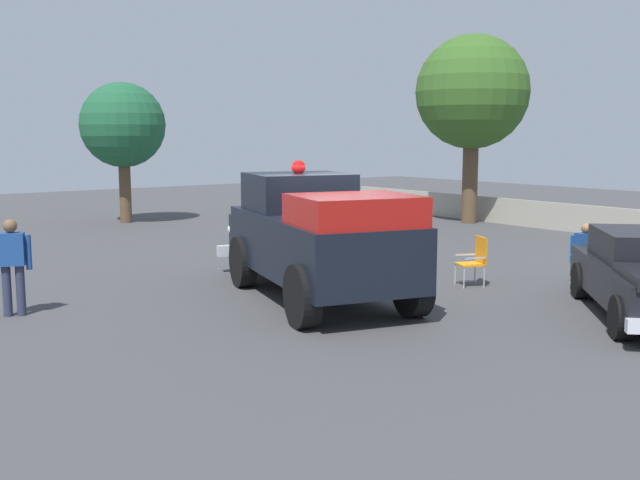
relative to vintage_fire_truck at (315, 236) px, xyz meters
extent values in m
plane|color=#424244|center=(-0.02, 0.39, -1.20)|extent=(60.00, 60.00, 0.00)
cylinder|color=black|center=(-1.73, -0.56, -0.68)|extent=(1.09, 0.59, 1.04)
cylinder|color=black|center=(-1.19, 1.37, -0.68)|extent=(1.09, 0.59, 1.04)
cylinder|color=black|center=(1.65, -1.49, -0.68)|extent=(1.09, 0.59, 1.04)
cylinder|color=black|center=(2.18, 0.43, -0.68)|extent=(1.09, 0.59, 1.04)
cube|color=black|center=(0.23, -0.06, -0.15)|extent=(5.28, 3.33, 1.10)
cube|color=black|center=(-2.52, 0.70, -0.28)|extent=(1.34, 1.94, 0.84)
cube|color=black|center=(-0.88, 0.24, 0.75)|extent=(2.14, 2.28, 0.76)
cube|color=#B21914|center=(1.72, -0.48, 0.60)|extent=(2.16, 2.34, 0.60)
cube|color=silver|center=(-2.96, 0.82, -0.28)|extent=(0.50, 1.42, 0.64)
cube|color=silver|center=(-3.05, 0.84, -0.70)|extent=(0.79, 2.21, 0.24)
sphere|color=white|center=(-3.16, 0.07, -0.20)|extent=(0.32, 0.32, 0.26)
sphere|color=white|center=(-2.75, 1.57, -0.20)|extent=(0.32, 0.32, 0.26)
sphere|color=red|center=(-0.88, 0.24, 1.25)|extent=(0.34, 0.34, 0.28)
cylinder|color=black|center=(5.12, 1.96, -0.86)|extent=(0.66, 0.66, 0.68)
cylinder|color=black|center=(3.08, 4.01, -0.86)|extent=(0.66, 0.66, 0.68)
cylinder|color=#B7BABF|center=(2.71, 5.34, -0.98)|extent=(0.04, 0.04, 0.44)
cylinder|color=#B7BABF|center=(2.56, 4.92, -0.98)|extent=(0.04, 0.04, 0.44)
cylinder|color=#B7BABF|center=(2.29, 5.48, -0.98)|extent=(0.04, 0.04, 0.44)
cylinder|color=#B7BABF|center=(2.15, 5.06, -0.98)|extent=(0.04, 0.04, 0.44)
cube|color=#1959A5|center=(2.43, 5.20, -0.74)|extent=(0.61, 0.61, 0.04)
cube|color=#1959A5|center=(2.20, 5.28, -0.46)|extent=(0.19, 0.47, 0.56)
cube|color=#B7BABF|center=(2.51, 5.43, -0.58)|extent=(0.43, 0.18, 0.03)
cube|color=#B7BABF|center=(2.35, 4.97, -0.58)|extent=(0.43, 0.18, 0.03)
cylinder|color=#B7BABF|center=(1.15, 2.89, -0.98)|extent=(0.04, 0.04, 0.44)
cylinder|color=#B7BABF|center=(0.75, 3.07, -0.98)|extent=(0.04, 0.04, 0.44)
cylinder|color=#B7BABF|center=(1.33, 3.29, -0.98)|extent=(0.04, 0.04, 0.44)
cylinder|color=#B7BABF|center=(0.93, 3.47, -0.98)|extent=(0.04, 0.04, 0.44)
cube|color=orange|center=(1.04, 3.18, -0.74)|extent=(0.63, 0.63, 0.04)
cube|color=orange|center=(1.14, 3.40, -0.46)|extent=(0.45, 0.23, 0.56)
cube|color=#B7BABF|center=(1.26, 3.09, -0.58)|extent=(0.21, 0.42, 0.03)
cube|color=#B7BABF|center=(0.82, 3.28, -0.58)|extent=(0.21, 0.42, 0.03)
cylinder|color=#383842|center=(2.72, 5.20, -0.97)|extent=(0.17, 0.17, 0.45)
cylinder|color=#383842|center=(2.65, 5.02, -0.97)|extent=(0.17, 0.17, 0.45)
cube|color=#383842|center=(2.56, 5.26, -0.69)|extent=(0.46, 0.28, 0.13)
cube|color=#383842|center=(2.50, 5.07, -0.69)|extent=(0.46, 0.28, 0.13)
cube|color=#1E478C|center=(2.34, 5.23, -0.39)|extent=(0.34, 0.45, 0.54)
sphere|color=#9E704C|center=(2.36, 5.22, -0.02)|extent=(0.28, 0.28, 0.22)
cylinder|color=#2D334C|center=(-2.04, -5.07, -0.76)|extent=(0.20, 0.20, 0.88)
cylinder|color=#2D334C|center=(-1.95, -4.87, -0.76)|extent=(0.20, 0.20, 0.88)
cube|color=#1E478C|center=(-1.99, -4.97, -0.04)|extent=(0.40, 0.49, 0.56)
cylinder|color=#1E478C|center=(-1.89, -4.72, -0.10)|extent=(0.13, 0.13, 0.60)
sphere|color=brown|center=(-1.99, -4.97, 0.36)|extent=(0.30, 0.30, 0.23)
cylinder|color=brown|center=(-6.42, 11.60, 0.40)|extent=(0.54, 0.54, 3.19)
sphere|color=#366023|center=(-6.42, 11.60, 3.37)|extent=(3.93, 3.93, 3.93)
cylinder|color=brown|center=(-13.86, 1.95, 0.01)|extent=(0.41, 0.41, 2.41)
sphere|color=#1E5936|center=(-13.86, 1.95, 2.24)|extent=(2.96, 2.96, 2.96)
cube|color=#A8A393|center=(-6.20, 12.36, -0.75)|extent=(13.90, 0.12, 0.90)
camera|label=1|loc=(10.99, -8.22, 1.88)|focal=41.20mm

